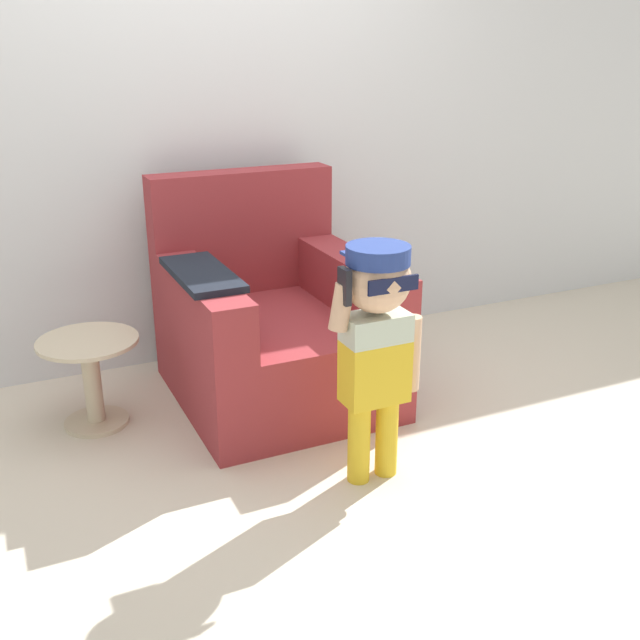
% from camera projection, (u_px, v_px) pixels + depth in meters
% --- Properties ---
extents(ground_plane, '(10.00, 10.00, 0.00)m').
position_uv_depth(ground_plane, '(255.00, 405.00, 3.55)').
color(ground_plane, beige).
extents(wall_back, '(10.00, 0.05, 2.60)m').
position_uv_depth(wall_back, '(196.00, 109.00, 3.71)').
color(wall_back, silver).
rests_on(wall_back, ground_plane).
extents(armchair, '(0.94, 1.05, 1.03)m').
position_uv_depth(armchair, '(271.00, 326.00, 3.57)').
color(armchair, maroon).
rests_on(armchair, ground_plane).
extents(person_child, '(0.39, 0.29, 0.94)m').
position_uv_depth(person_child, '(376.00, 328.00, 2.75)').
color(person_child, gold).
rests_on(person_child, ground_plane).
extents(side_table, '(0.44, 0.44, 0.41)m').
position_uv_depth(side_table, '(91.00, 373.00, 3.29)').
color(side_table, beige).
rests_on(side_table, ground_plane).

